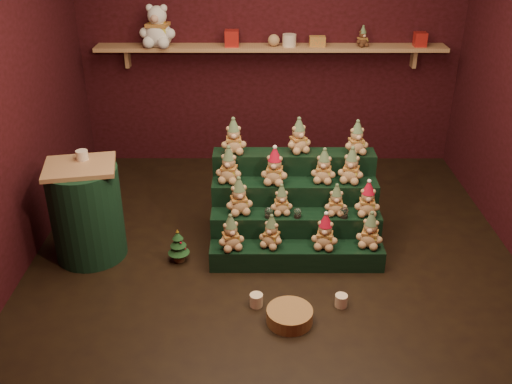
{
  "coord_description": "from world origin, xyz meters",
  "views": [
    {
      "loc": [
        -0.14,
        -4.0,
        2.67
      ],
      "look_at": [
        -0.15,
        0.25,
        0.47
      ],
      "focal_mm": 40.0,
      "sensor_mm": 36.0,
      "label": 1
    }
  ],
  "objects_px": {
    "snow_globe_b": "(298,213)",
    "wicker_basket": "(290,316)",
    "snow_globe_a": "(269,212)",
    "brown_bear": "(363,36)",
    "mug_left": "(256,300)",
    "snow_globe_c": "(344,212)",
    "white_bear": "(157,20)",
    "mini_christmas_tree": "(178,246)",
    "mug_right": "(341,301)",
    "riser_tier_front": "(296,256)",
    "side_table": "(87,212)"
  },
  "relations": [
    {
      "from": "mini_christmas_tree",
      "to": "side_table",
      "type": "bearing_deg",
      "value": 172.45
    },
    {
      "from": "wicker_basket",
      "to": "brown_bear",
      "type": "height_order",
      "value": "brown_bear"
    },
    {
      "from": "mug_right",
      "to": "brown_bear",
      "type": "bearing_deg",
      "value": 79.78
    },
    {
      "from": "riser_tier_front",
      "to": "snow_globe_a",
      "type": "relative_size",
      "value": 15.55
    },
    {
      "from": "riser_tier_front",
      "to": "snow_globe_a",
      "type": "xyz_separation_m",
      "value": [
        -0.22,
        0.16,
        0.32
      ]
    },
    {
      "from": "mini_christmas_tree",
      "to": "brown_bear",
      "type": "xyz_separation_m",
      "value": [
        1.71,
        1.92,
        1.27
      ]
    },
    {
      "from": "snow_globe_c",
      "to": "brown_bear",
      "type": "bearing_deg",
      "value": 78.72
    },
    {
      "from": "side_table",
      "to": "white_bear",
      "type": "relative_size",
      "value": 1.59
    },
    {
      "from": "snow_globe_b",
      "to": "wicker_basket",
      "type": "height_order",
      "value": "snow_globe_b"
    },
    {
      "from": "snow_globe_a",
      "to": "mug_right",
      "type": "bearing_deg",
      "value": -52.35
    },
    {
      "from": "snow_globe_b",
      "to": "mug_left",
      "type": "relative_size",
      "value": 0.85
    },
    {
      "from": "side_table",
      "to": "mini_christmas_tree",
      "type": "distance_m",
      "value": 0.79
    },
    {
      "from": "snow_globe_c",
      "to": "wicker_basket",
      "type": "relative_size",
      "value": 0.29
    },
    {
      "from": "snow_globe_c",
      "to": "brown_bear",
      "type": "height_order",
      "value": "brown_bear"
    },
    {
      "from": "snow_globe_c",
      "to": "mini_christmas_tree",
      "type": "xyz_separation_m",
      "value": [
        -1.35,
        -0.09,
        -0.26
      ]
    },
    {
      "from": "side_table",
      "to": "white_bear",
      "type": "bearing_deg",
      "value": 67.07
    },
    {
      "from": "snow_globe_a",
      "to": "brown_bear",
      "type": "relative_size",
      "value": 0.45
    },
    {
      "from": "mug_right",
      "to": "wicker_basket",
      "type": "distance_m",
      "value": 0.43
    },
    {
      "from": "mug_left",
      "to": "white_bear",
      "type": "distance_m",
      "value": 3.1
    },
    {
      "from": "side_table",
      "to": "wicker_basket",
      "type": "xyz_separation_m",
      "value": [
        1.61,
        -0.86,
        -0.36
      ]
    },
    {
      "from": "mini_christmas_tree",
      "to": "brown_bear",
      "type": "distance_m",
      "value": 2.87
    },
    {
      "from": "snow_globe_c",
      "to": "white_bear",
      "type": "bearing_deg",
      "value": 132.99
    },
    {
      "from": "snow_globe_b",
      "to": "brown_bear",
      "type": "xyz_separation_m",
      "value": [
        0.74,
        1.83,
        1.02
      ]
    },
    {
      "from": "snow_globe_c",
      "to": "side_table",
      "type": "bearing_deg",
      "value": 179.85
    },
    {
      "from": "snow_globe_a",
      "to": "brown_bear",
      "type": "xyz_separation_m",
      "value": [
        0.97,
        1.83,
        1.01
      ]
    },
    {
      "from": "mug_left",
      "to": "side_table",
      "type": "bearing_deg",
      "value": 153.69
    },
    {
      "from": "riser_tier_front",
      "to": "brown_bear",
      "type": "xyz_separation_m",
      "value": [
        0.75,
        1.99,
        1.33
      ]
    },
    {
      "from": "mini_christmas_tree",
      "to": "wicker_basket",
      "type": "relative_size",
      "value": 0.92
    },
    {
      "from": "riser_tier_front",
      "to": "snow_globe_c",
      "type": "height_order",
      "value": "snow_globe_c"
    },
    {
      "from": "snow_globe_b",
      "to": "riser_tier_front",
      "type": "bearing_deg",
      "value": -93.27
    },
    {
      "from": "snow_globe_c",
      "to": "mug_left",
      "type": "height_order",
      "value": "snow_globe_c"
    },
    {
      "from": "mini_christmas_tree",
      "to": "wicker_basket",
      "type": "xyz_separation_m",
      "value": [
        0.87,
        -0.76,
        -0.1
      ]
    },
    {
      "from": "snow_globe_c",
      "to": "white_bear",
      "type": "xyz_separation_m",
      "value": [
        -1.7,
        1.83,
        1.17
      ]
    },
    {
      "from": "snow_globe_b",
      "to": "white_bear",
      "type": "relative_size",
      "value": 0.16
    },
    {
      "from": "snow_globe_b",
      "to": "white_bear",
      "type": "bearing_deg",
      "value": 126.01
    },
    {
      "from": "snow_globe_b",
      "to": "mug_left",
      "type": "distance_m",
      "value": 0.83
    },
    {
      "from": "snow_globe_a",
      "to": "side_table",
      "type": "distance_m",
      "value": 1.48
    },
    {
      "from": "snow_globe_c",
      "to": "white_bear",
      "type": "distance_m",
      "value": 2.76
    },
    {
      "from": "mini_christmas_tree",
      "to": "mug_right",
      "type": "relative_size",
      "value": 3.25
    },
    {
      "from": "snow_globe_a",
      "to": "snow_globe_b",
      "type": "xyz_separation_m",
      "value": [
        0.23,
        -0.0,
        -0.0
      ]
    },
    {
      "from": "snow_globe_a",
      "to": "mug_left",
      "type": "distance_m",
      "value": 0.77
    },
    {
      "from": "snow_globe_a",
      "to": "mug_right",
      "type": "xyz_separation_m",
      "value": [
        0.52,
        -0.68,
        -0.36
      ]
    },
    {
      "from": "mug_left",
      "to": "brown_bear",
      "type": "bearing_deg",
      "value": 66.8
    },
    {
      "from": "riser_tier_front",
      "to": "mug_right",
      "type": "bearing_deg",
      "value": -60.06
    },
    {
      "from": "snow_globe_b",
      "to": "white_bear",
      "type": "xyz_separation_m",
      "value": [
        -1.33,
        1.83,
        1.18
      ]
    },
    {
      "from": "riser_tier_front",
      "to": "snow_globe_b",
      "type": "distance_m",
      "value": 0.35
    },
    {
      "from": "mug_right",
      "to": "brown_bear",
      "type": "xyz_separation_m",
      "value": [
        0.45,
        2.5,
        1.37
      ]
    },
    {
      "from": "mini_christmas_tree",
      "to": "mug_right",
      "type": "distance_m",
      "value": 1.39
    },
    {
      "from": "side_table",
      "to": "mug_left",
      "type": "bearing_deg",
      "value": -37.34
    },
    {
      "from": "mug_left",
      "to": "mug_right",
      "type": "bearing_deg",
      "value": -0.06
    }
  ]
}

